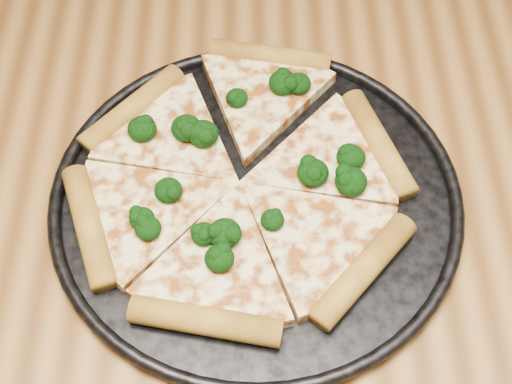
{
  "coord_description": "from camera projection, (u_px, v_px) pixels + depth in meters",
  "views": [
    {
      "loc": [
        -0.05,
        -0.41,
        1.3
      ],
      "look_at": [
        -0.05,
        -0.04,
        0.77
      ],
      "focal_mm": 52.12,
      "sensor_mm": 36.0,
      "label": 1
    }
  ],
  "objects": [
    {
      "name": "dining_table",
      "position": [
        305.0,
        222.0,
        0.76
      ],
      "size": [
        1.2,
        0.9,
        0.75
      ],
      "color": "olive",
      "rests_on": "ground"
    },
    {
      "name": "broccoli_florets",
      "position": [
        241.0,
        163.0,
        0.66
      ],
      "size": [
        0.21,
        0.22,
        0.02
      ],
      "color": "black",
      "rests_on": "pizza"
    },
    {
      "name": "pizza",
      "position": [
        240.0,
        179.0,
        0.66
      ],
      "size": [
        0.32,
        0.34,
        0.02
      ],
      "rotation": [
        0.0,
        0.0,
        -0.19
      ],
      "color": "beige",
      "rests_on": "pizza_pan"
    },
    {
      "name": "pizza_pan",
      "position": [
        256.0,
        197.0,
        0.66
      ],
      "size": [
        0.36,
        0.36,
        0.02
      ],
      "color": "black",
      "rests_on": "dining_table"
    }
  ]
}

